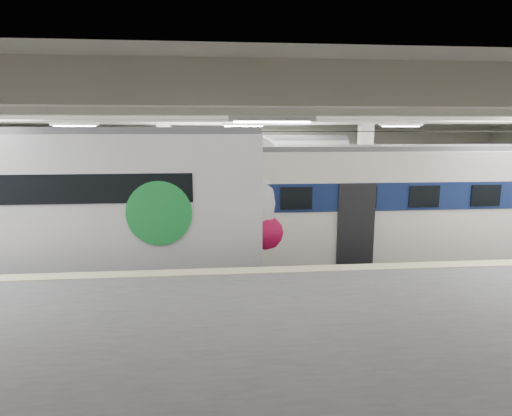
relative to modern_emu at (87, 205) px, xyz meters
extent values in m
cube|color=black|center=(5.19, 0.00, -2.42)|extent=(36.00, 24.00, 0.10)
cube|color=silver|center=(5.19, 0.00, 3.18)|extent=(36.00, 24.00, 0.20)
cube|color=beige|center=(5.19, 10.00, 0.38)|extent=(30.00, 0.10, 5.50)
cube|color=beige|center=(5.19, -10.00, 0.38)|extent=(30.00, 0.10, 5.50)
cube|color=#4F4F52|center=(5.19, -6.50, -1.82)|extent=(30.00, 7.00, 1.10)
cube|color=beige|center=(5.19, -3.25, -1.26)|extent=(30.00, 0.50, 0.02)
cube|color=beige|center=(2.19, 3.00, 0.38)|extent=(0.50, 0.50, 5.50)
cube|color=beige|center=(10.19, 3.00, 0.38)|extent=(0.50, 0.50, 5.50)
cube|color=beige|center=(5.19, 0.00, 2.88)|extent=(30.00, 18.00, 0.50)
cube|color=#59544C|center=(5.19, 0.00, -2.29)|extent=(30.00, 1.52, 0.16)
cube|color=#59544C|center=(5.19, 5.50, -2.29)|extent=(30.00, 1.52, 0.16)
cylinder|color=black|center=(5.19, 0.00, 2.33)|extent=(30.00, 0.03, 0.03)
cylinder|color=black|center=(5.19, 5.50, 2.33)|extent=(30.00, 0.03, 0.03)
cube|color=white|center=(5.19, -2.00, 2.55)|extent=(26.00, 8.40, 0.12)
cube|color=silver|center=(-1.36, 0.00, 0.19)|extent=(13.76, 3.07, 4.13)
ellipsoid|color=silver|center=(5.52, 0.00, 0.19)|extent=(2.43, 3.01, 4.05)
ellipsoid|color=#B40F3F|center=(5.64, 0.00, -0.71)|extent=(2.58, 3.07, 2.48)
cylinder|color=#198B36|center=(2.49, -1.56, -0.01)|extent=(1.91, 0.06, 1.91)
cube|color=#4C4C51|center=(-1.36, 0.00, 2.36)|extent=(13.76, 2.52, 0.20)
cube|color=black|center=(-1.36, 0.00, -2.02)|extent=(13.76, 2.15, 0.70)
cube|color=silver|center=(11.58, 0.00, -0.08)|extent=(12.57, 2.76, 3.58)
cube|color=#12204F|center=(11.58, 0.00, 0.35)|extent=(12.61, 2.82, 0.87)
cube|color=red|center=(5.26, 0.00, -0.58)|extent=(0.08, 2.34, 1.97)
cube|color=black|center=(5.26, 0.00, 0.92)|extent=(0.08, 2.21, 1.29)
cube|color=#4C4C51|center=(11.58, 0.00, 1.79)|extent=(12.57, 2.15, 0.16)
cube|color=black|center=(11.58, 0.00, -2.02)|extent=(12.57, 1.93, 0.70)
cube|color=silver|center=(2.84, 5.50, 0.04)|extent=(14.09, 2.99, 3.81)
cube|color=#198B36|center=(2.84, 5.50, 0.54)|extent=(14.13, 3.05, 0.80)
cube|color=#4C4C51|center=(2.84, 5.50, 2.04)|extent=(14.08, 2.49, 0.16)
cube|color=black|center=(2.84, 5.50, -2.07)|extent=(14.08, 2.69, 0.60)
camera|label=1|loc=(4.15, -13.96, 2.37)|focal=30.00mm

